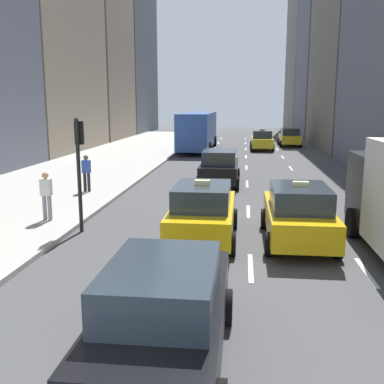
% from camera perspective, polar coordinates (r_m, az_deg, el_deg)
% --- Properties ---
extents(sidewalk_left, '(8.00, 66.00, 0.15)m').
position_cam_1_polar(sidewalk_left, '(31.45, -10.89, 3.72)').
color(sidewalk_left, '#ADAAA3').
rests_on(sidewalk_left, ground).
extents(lane_markings, '(5.72, 56.00, 0.01)m').
position_cam_1_polar(lane_markings, '(26.08, 6.96, 2.19)').
color(lane_markings, white).
rests_on(lane_markings, ground).
extents(building_row_right, '(6.00, 73.54, 33.05)m').
position_cam_1_polar(building_row_right, '(45.20, 20.10, 21.28)').
color(building_row_right, gray).
rests_on(building_row_right, ground).
extents(taxi_lead, '(2.02, 4.40, 1.87)m').
position_cam_1_polar(taxi_lead, '(40.17, 8.87, 6.53)').
color(taxi_lead, yellow).
rests_on(taxi_lead, ground).
extents(taxi_second, '(2.02, 4.40, 1.87)m').
position_cam_1_polar(taxi_second, '(13.37, 1.39, -2.53)').
color(taxi_second, yellow).
rests_on(taxi_second, ground).
extents(taxi_third, '(2.02, 4.40, 1.87)m').
position_cam_1_polar(taxi_third, '(44.40, 12.30, 6.84)').
color(taxi_third, yellow).
rests_on(taxi_third, ground).
extents(taxi_fourth, '(2.02, 4.40, 1.87)m').
position_cam_1_polar(taxi_fourth, '(13.51, 13.35, -2.69)').
color(taxi_fourth, yellow).
rests_on(taxi_fourth, ground).
extents(sedan_black_near, '(2.02, 4.53, 1.78)m').
position_cam_1_polar(sedan_black_near, '(22.52, 3.51, 3.14)').
color(sedan_black_near, black).
rests_on(sedan_black_near, ground).
extents(sedan_silver_behind, '(2.02, 4.53, 1.76)m').
position_cam_1_polar(sedan_silver_behind, '(7.16, -3.48, -14.98)').
color(sedan_silver_behind, black).
rests_on(sedan_silver_behind, ground).
extents(city_bus, '(2.80, 11.61, 3.25)m').
position_cam_1_polar(city_bus, '(39.89, 0.78, 7.94)').
color(city_bus, '#2D519E').
rests_on(city_bus, ground).
extents(pedestrian_mid_block, '(0.36, 0.22, 1.65)m').
position_cam_1_polar(pedestrian_mid_block, '(15.86, -18.01, -0.20)').
color(pedestrian_mid_block, gray).
rests_on(pedestrian_mid_block, sidewalk_left).
extents(pedestrian_far_walking, '(0.36, 0.22, 1.65)m').
position_cam_1_polar(pedestrian_far_walking, '(20.60, -13.26, 2.57)').
color(pedestrian_far_walking, '#23232D').
rests_on(pedestrian_far_walking, sidewalk_left).
extents(traffic_light_pole, '(0.24, 0.42, 3.60)m').
position_cam_1_polar(traffic_light_pole, '(14.52, -14.13, 4.37)').
color(traffic_light_pole, black).
rests_on(traffic_light_pole, ground).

